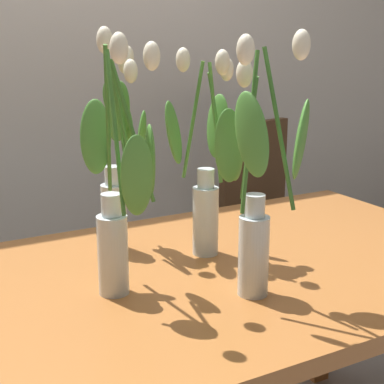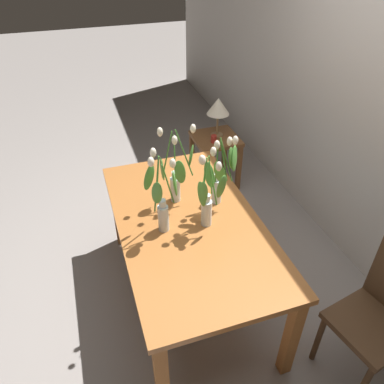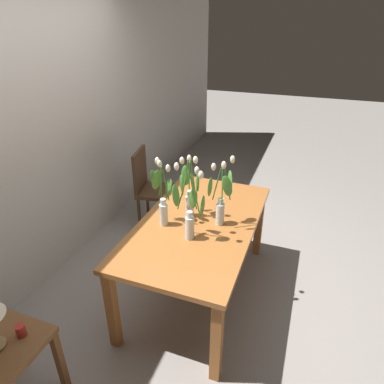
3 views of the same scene
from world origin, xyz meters
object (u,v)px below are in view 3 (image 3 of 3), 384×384
object	(u,v)px
tulip_vase_1	(162,199)
dining_table	(198,231)
tulip_vase_3	(221,200)
tulip_vase_0	(190,191)
tulip_vase_2	(190,213)
side_table	(6,358)
pillar_candle	(21,330)
dining_chair	(150,185)

from	to	relation	value
tulip_vase_1	dining_table	bearing A→B (deg)	-67.27
tulip_vase_1	tulip_vase_3	bearing A→B (deg)	-72.22
tulip_vase_0	tulip_vase_2	distance (m)	0.32
side_table	pillar_candle	xyz separation A→B (m)	(0.10, -0.06, 0.16)
tulip_vase_2	tulip_vase_0	bearing A→B (deg)	20.59
side_table	pillar_candle	bearing A→B (deg)	-32.01
dining_table	tulip_vase_0	world-z (taller)	tulip_vase_0
tulip_vase_1	pillar_candle	size ratio (longest dim) A/B	7.13
pillar_candle	tulip_vase_3	bearing A→B (deg)	-33.04
dining_chair	side_table	xyz separation A→B (m)	(-2.20, -0.16, -0.09)
tulip_vase_0	dining_chair	xyz separation A→B (m)	(0.78, 0.78, -0.44)
tulip_vase_3	dining_table	bearing A→B (deg)	99.84
dining_table	tulip_vase_2	size ratio (longest dim) A/B	2.76
tulip_vase_1	tulip_vase_2	xyz separation A→B (m)	(-0.11, -0.27, -0.00)
dining_chair	side_table	world-z (taller)	dining_chair
tulip_vase_2	dining_chair	size ratio (longest dim) A/B	0.62
tulip_vase_0	pillar_candle	world-z (taller)	tulip_vase_0
tulip_vase_1	tulip_vase_2	size ratio (longest dim) A/B	0.92
dining_table	tulip_vase_2	bearing A→B (deg)	-176.49
dining_table	tulip_vase_0	size ratio (longest dim) A/B	3.01
tulip_vase_1	dining_chair	bearing A→B (deg)	32.87
tulip_vase_2	pillar_candle	bearing A→B (deg)	146.82
tulip_vase_0	tulip_vase_2	size ratio (longest dim) A/B	0.92
side_table	pillar_candle	world-z (taller)	pillar_candle
tulip_vase_1	side_table	world-z (taller)	tulip_vase_1
side_table	pillar_candle	size ratio (longest dim) A/B	7.33
tulip_vase_2	pillar_candle	distance (m)	1.28
dining_chair	pillar_candle	distance (m)	2.12
tulip_vase_1	pillar_candle	world-z (taller)	tulip_vase_1
tulip_vase_3	side_table	world-z (taller)	tulip_vase_3
tulip_vase_0	tulip_vase_3	bearing A→B (deg)	-99.43
tulip_vase_3	dining_chair	bearing A→B (deg)	52.06
tulip_vase_0	side_table	world-z (taller)	tulip_vase_0
tulip_vase_3	pillar_candle	size ratio (longest dim) A/B	7.61
dining_chair	tulip_vase_3	bearing A→B (deg)	-127.94
tulip_vase_3	dining_chair	xyz separation A→B (m)	(0.82, 1.06, -0.44)
dining_table	tulip_vase_2	distance (m)	0.37
side_table	tulip_vase_3	bearing A→B (deg)	-32.97
tulip_vase_3	dining_chair	distance (m)	1.41
tulip_vase_1	pillar_candle	xyz separation A→B (m)	(-1.14, 0.40, -0.37)
dining_table	dining_chair	bearing A→B (deg)	45.94
tulip_vase_0	tulip_vase_3	size ratio (longest dim) A/B	0.93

